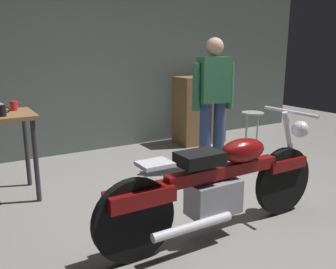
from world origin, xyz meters
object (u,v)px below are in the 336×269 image
wooden_dresser (199,110)px  mug_red_diner (14,106)px  motorcycle (221,183)px  person_standing (213,99)px  mug_black_matte (2,111)px  shop_stool (252,122)px

wooden_dresser → mug_red_diner: (-2.93, -0.73, 0.40)m
motorcycle → wooden_dresser: (1.65, 2.60, 0.10)m
person_standing → mug_red_diner: 2.31m
wooden_dresser → mug_black_matte: wooden_dresser is taller
person_standing → mug_red_diner: (-2.26, 0.49, 0.03)m
motorcycle → mug_red_diner: 2.32m
mug_black_matte → mug_red_diner: (0.14, 0.31, -0.00)m
mug_red_diner → shop_stool: bearing=-4.7°
shop_stool → wooden_dresser: (-0.23, 1.00, 0.05)m
mug_black_matte → shop_stool: bearing=0.8°
mug_black_matte → mug_red_diner: bearing=64.8°
mug_red_diner → person_standing: bearing=-12.1°
mug_black_matte → mug_red_diner: mug_black_matte is taller
shop_stool → motorcycle: bearing=-139.6°
person_standing → mug_black_matte: person_standing is taller
person_standing → shop_stool: bearing=-157.2°
mug_black_matte → mug_red_diner: 0.34m
motorcycle → person_standing: size_ratio=1.31×
motorcycle → mug_red_diner: (-1.29, 1.86, 0.50)m
person_standing → mug_black_matte: 2.41m
motorcycle → mug_black_matte: bearing=132.4°
motorcycle → mug_red_diner: mug_red_diner is taller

